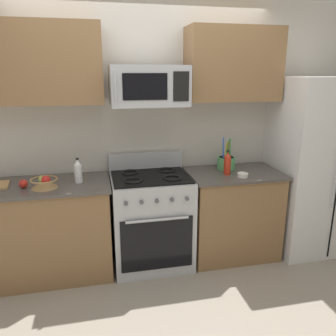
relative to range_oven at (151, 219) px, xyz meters
The scene contains 15 objects.
ground_plane 0.79m from the range_oven, 90.00° to the right, with size 16.00×16.00×0.00m, color gray.
wall_back 0.91m from the range_oven, 90.00° to the left, with size 8.00×0.10×2.60m, color beige.
counter_left 1.03m from the range_oven, behind, with size 1.28×0.63×0.91m.
range_oven is the anchor object (origin of this frame).
counter_right 0.86m from the range_oven, ahead, with size 0.93×0.63×0.91m.
refrigerator 1.84m from the range_oven, ahead, with size 0.88×0.75×1.84m.
microwave 1.29m from the range_oven, 90.08° to the left, with size 0.70×0.44×0.36m.
upper_cabinets_left 1.82m from the range_oven, behind, with size 1.27×0.34×0.70m.
upper_cabinets_right 1.72m from the range_oven, 10.86° to the left, with size 0.92×0.34×0.70m.
utensil_crock 0.97m from the range_oven, ahead, with size 0.19×0.19×0.33m.
fruit_basket 1.08m from the range_oven, behind, with size 0.23×0.23×0.11m.
apple_loose 1.23m from the range_oven, behind, with size 0.08×0.08×0.08m, color red.
bottle_vinegar 0.86m from the range_oven, behind, with size 0.07×0.07×0.23m.
bottle_hot_sauce 0.94m from the range_oven, ahead, with size 0.07×0.07×0.24m.
prep_bowl 1.00m from the range_oven, 11.57° to the right, with size 0.11×0.11×0.04m.
Camera 1 is at (-0.50, -2.45, 1.88)m, focal length 36.27 mm.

